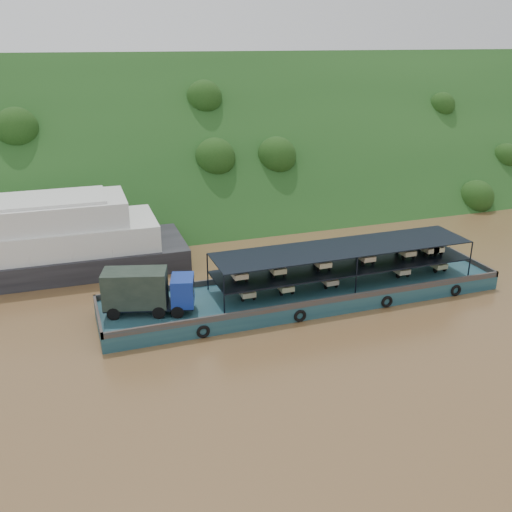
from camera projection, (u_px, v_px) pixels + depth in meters
name	position (u px, v px, depth m)	size (l,w,h in m)	color
ground	(289.00, 299.00, 50.03)	(160.00, 160.00, 0.00)	brown
hillside	(193.00, 198.00, 81.77)	(140.00, 28.00, 28.00)	#163914
cargo_barge	(291.00, 290.00, 48.83)	(35.00, 7.18, 4.75)	#133645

